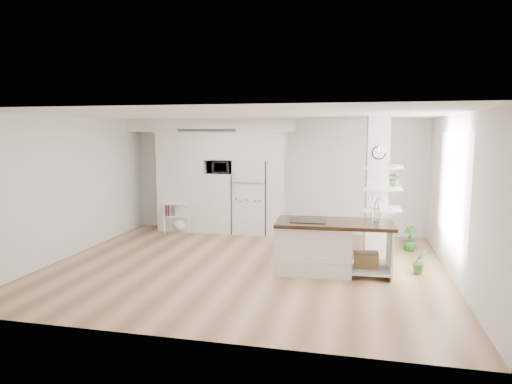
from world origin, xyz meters
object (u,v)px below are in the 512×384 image
refrigerator (251,197)px  kitchen_island (321,245)px  floor_plant_a (420,261)px  bookshelf (178,219)px

refrigerator → kitchen_island: 3.32m
refrigerator → floor_plant_a: refrigerator is taller
kitchen_island → bookshelf: (-3.64, 2.42, -0.15)m
bookshelf → floor_plant_a: bookshelf is taller
bookshelf → refrigerator: bearing=-13.6°
refrigerator → bookshelf: size_ratio=2.45×
kitchen_island → floor_plant_a: size_ratio=4.51×
bookshelf → floor_plant_a: (5.29, -2.21, -0.09)m
refrigerator → kitchen_island: refrigerator is taller
kitchen_island → bookshelf: bearing=143.8°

